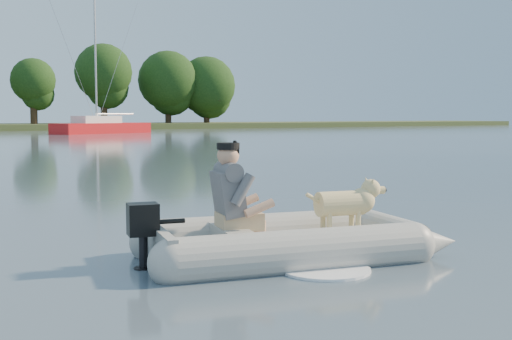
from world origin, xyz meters
TOP-DOWN VIEW (x-y plane):
  - water at (0.00, 0.00)m, footprint 160.00×160.00m
  - dinghy at (-0.61, -0.06)m, footprint 4.95×4.05m
  - man at (-1.22, 0.13)m, footprint 0.77×0.69m
  - dog at (-0.03, -0.14)m, footprint 0.89×0.48m
  - outboard_motor at (-2.08, 0.27)m, footprint 0.42×0.34m
  - sailboat at (12.90, 45.11)m, footprint 8.72×5.27m

SIDE VIEW (x-z plane):
  - water at x=0.00m, z-range 0.00..0.00m
  - outboard_motor at x=-2.08m, z-range -0.08..0.64m
  - dog at x=-0.03m, z-range 0.19..0.75m
  - sailboat at x=12.90m, z-range -5.25..6.26m
  - dinghy at x=-0.61m, z-range -0.10..1.16m
  - man at x=-1.22m, z-range 0.22..1.19m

